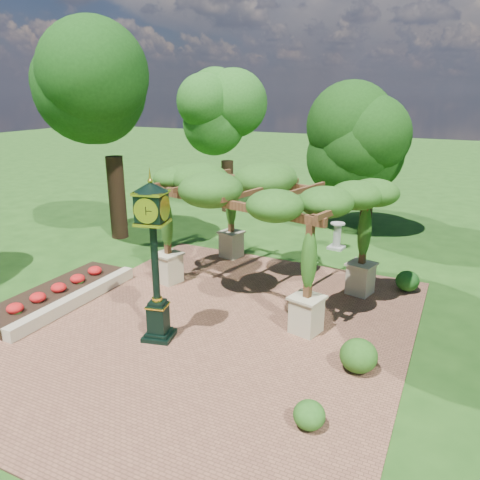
% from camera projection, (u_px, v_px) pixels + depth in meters
% --- Properties ---
extents(ground, '(120.00, 120.00, 0.00)m').
position_uv_depth(ground, '(198.00, 348.00, 12.04)').
color(ground, '#1E4714').
rests_on(ground, ground).
extents(brick_plaza, '(10.00, 12.00, 0.04)m').
position_uv_depth(brick_plaza, '(216.00, 330.00, 12.89)').
color(brick_plaza, brown).
rests_on(brick_plaza, ground).
extents(border_wall, '(0.35, 5.00, 0.40)m').
position_uv_depth(border_wall, '(77.00, 300.00, 14.31)').
color(border_wall, '#C6B793').
rests_on(border_wall, ground).
extents(flower_bed, '(1.50, 5.00, 0.36)m').
position_uv_depth(flower_bed, '(55.00, 295.00, 14.69)').
color(flower_bed, red).
rests_on(flower_bed, ground).
extents(pedestal_clock, '(1.01, 1.01, 4.29)m').
position_uv_depth(pedestal_clock, '(154.00, 248.00, 11.69)').
color(pedestal_clock, black).
rests_on(pedestal_clock, brick_plaza).
extents(pergola, '(7.10, 5.35, 4.00)m').
position_uv_depth(pergola, '(263.00, 192.00, 14.65)').
color(pergola, '#C5BA92').
rests_on(pergola, brick_plaza).
extents(sundial, '(0.69, 0.69, 1.12)m').
position_uv_depth(sundial, '(337.00, 238.00, 19.39)').
color(sundial, '#9A9A92').
rests_on(sundial, ground).
extents(shrub_front, '(0.81, 0.81, 0.57)m').
position_uv_depth(shrub_front, '(309.00, 415.00, 9.07)').
color(shrub_front, '#255819').
rests_on(shrub_front, brick_plaza).
extents(shrub_mid, '(0.91, 0.91, 0.79)m').
position_uv_depth(shrub_mid, '(359.00, 356.00, 10.88)').
color(shrub_mid, '#245116').
rests_on(shrub_mid, brick_plaza).
extents(shrub_back, '(0.87, 0.87, 0.68)m').
position_uv_depth(shrub_back, '(407.00, 281.00, 15.28)').
color(shrub_back, '#1D5518').
rests_on(shrub_back, brick_plaza).
extents(tree_west_near, '(4.06, 4.06, 9.34)m').
position_uv_depth(tree_west_near, '(108.00, 89.00, 19.16)').
color(tree_west_near, black).
rests_on(tree_west_near, ground).
extents(tree_west_far, '(3.54, 3.54, 7.08)m').
position_uv_depth(tree_west_far, '(227.00, 120.00, 24.19)').
color(tree_west_far, black).
rests_on(tree_west_far, ground).
extents(tree_north, '(3.88, 3.88, 6.09)m').
position_uv_depth(tree_north, '(372.00, 140.00, 20.82)').
color(tree_north, black).
rests_on(tree_north, ground).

